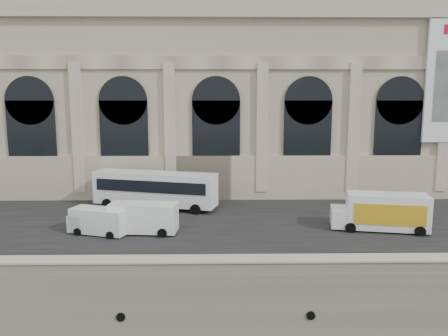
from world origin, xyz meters
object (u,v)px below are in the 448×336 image
(van_b, at_px, (96,221))
(box_truck, at_px, (381,212))
(van_c, at_px, (139,218))
(bus_left, at_px, (155,188))

(van_b, height_order, box_truck, box_truck)
(van_c, relative_size, box_truck, 0.72)
(van_c, bearing_deg, bus_left, 89.03)
(van_b, bearing_deg, bus_left, 66.76)
(box_truck, bearing_deg, van_b, -178.42)
(van_b, xyz_separation_m, box_truck, (24.08, 0.66, 0.48))
(bus_left, distance_m, box_truck, 21.88)
(box_truck, bearing_deg, bus_left, 158.84)
(bus_left, xyz_separation_m, box_truck, (20.40, -7.90, -0.50))
(van_b, bearing_deg, van_c, 2.82)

